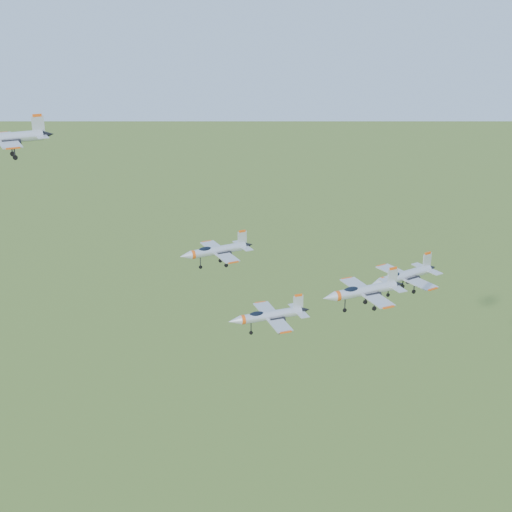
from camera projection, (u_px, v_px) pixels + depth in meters
jet_lead at (2, 138)px, 94.30m from camera, size 13.39×11.12×3.58m
jet_left_high at (216, 250)px, 102.86m from camera, size 11.57×9.60×3.09m
jet_right_high at (363, 291)px, 88.45m from camera, size 11.70×9.77×3.13m
jet_left_low at (269, 315)px, 110.51m from camera, size 13.47×11.35×3.62m
jet_right_low at (403, 276)px, 108.83m from camera, size 13.50×11.09×3.62m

